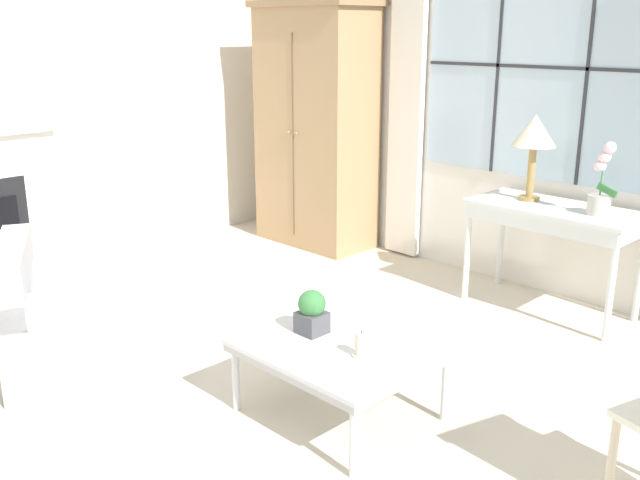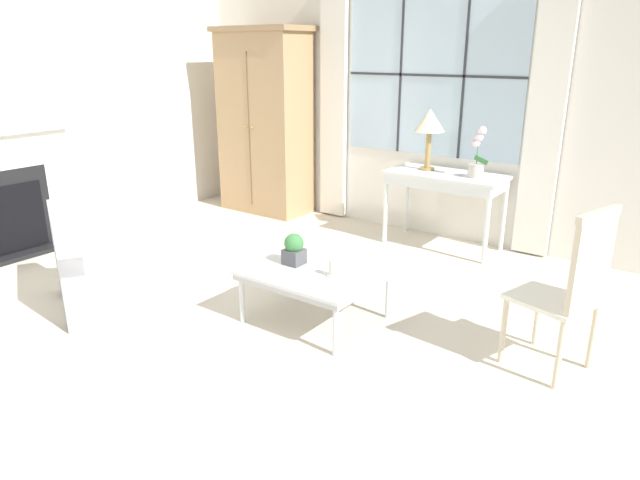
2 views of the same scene
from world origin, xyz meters
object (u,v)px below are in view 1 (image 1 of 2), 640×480
armchair_upholstered (75,322)px  table_lamp (534,134)px  coffee_table (339,350)px  armoire (316,126)px  pillar_candle (361,346)px  potted_plant_small (312,312)px  console_table (555,218)px  potted_orchid (601,188)px

armchair_upholstered → table_lamp: bearing=65.0°
table_lamp → coffee_table: table_lamp is taller
armoire → pillar_candle: (2.48, -2.14, -0.62)m
coffee_table → potted_plant_small: potted_plant_small is taller
armchair_upholstered → coffee_table: bearing=24.7°
coffee_table → pillar_candle: (0.18, -0.04, 0.10)m
armoire → armchair_upholstered: armoire is taller
table_lamp → pillar_candle: 2.32m
table_lamp → armoire: bearing=-179.2°
console_table → armchair_upholstered: 3.19m
coffee_table → potted_orchid: bearing=80.4°
armchair_upholstered → coffee_table: (1.49, 0.68, 0.09)m
potted_orchid → coffee_table: bearing=-99.6°
armchair_upholstered → potted_plant_small: size_ratio=4.89×
armoire → armchair_upholstered: 3.01m
armoire → potted_orchid: (2.65, -0.02, -0.15)m
potted_orchid → potted_plant_small: 2.19m
pillar_candle → console_table: bearing=93.5°
armchair_upholstered → potted_plant_small: bearing=27.4°
armchair_upholstered → potted_plant_small: armchair_upholstered is taller
console_table → armchair_upholstered: (-1.54, -2.77, -0.40)m
armoire → coffee_table: 3.19m
table_lamp → coffee_table: size_ratio=0.65×
potted_orchid → pillar_candle: (-0.17, -2.11, -0.47)m
console_table → potted_plant_small: console_table is taller
potted_orchid → coffee_table: size_ratio=0.52×
potted_orchid → coffee_table: potted_orchid is taller
console_table → potted_plant_small: bearing=-96.4°
potted_plant_small → armchair_upholstered: bearing=-152.6°
table_lamp → pillar_candle: size_ratio=4.54×
coffee_table → pillar_candle: 0.21m
table_lamp → potted_plant_small: (-0.01, -2.14, -0.70)m
table_lamp → potted_orchid: 0.61m
armchair_upholstered → pillar_candle: size_ratio=8.61×
console_table → armchair_upholstered: bearing=-119.0°
armoire → potted_orchid: armoire is taller
coffee_table → pillar_candle: bearing=-12.2°
table_lamp → armchair_upholstered: (-1.31, -2.81, -0.95)m
console_table → potted_plant_small: 2.12m
potted_orchid → armoire: bearing=179.5°
armchair_upholstered → pillar_candle: 1.80m
table_lamp → potted_orchid: (0.53, -0.05, -0.29)m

